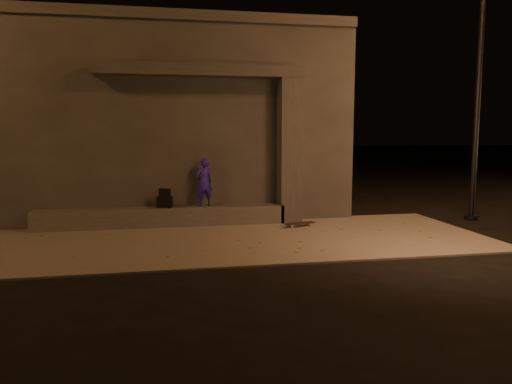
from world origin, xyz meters
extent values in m
plane|color=black|center=(0.00, 0.00, 0.00)|extent=(120.00, 120.00, 0.00)
cube|color=slate|center=(0.00, 2.00, 0.02)|extent=(11.00, 4.40, 0.04)
cube|color=#393634|center=(-1.00, 6.50, 2.60)|extent=(9.00, 5.00, 5.20)
cube|color=#393634|center=(-1.00, 4.05, 5.10)|extent=(9.00, 0.30, 0.25)
cube|color=#494642|center=(-1.50, 3.75, 0.27)|extent=(6.00, 0.55, 0.45)
cube|color=#393634|center=(1.70, 3.75, 1.84)|extent=(0.55, 0.55, 3.60)
cube|color=#393634|center=(-0.50, 3.80, 3.78)|extent=(5.00, 0.70, 0.28)
imported|color=#3019A4|center=(-0.47, 3.75, 1.09)|extent=(0.50, 0.39, 1.19)
cube|color=black|center=(-1.43, 3.75, 0.63)|extent=(0.39, 0.33, 0.28)
cube|color=black|center=(-1.43, 3.75, 0.87)|extent=(0.29, 0.15, 0.20)
cube|color=black|center=(1.77, 3.01, 0.12)|extent=(0.82, 0.41, 0.02)
cylinder|color=#B9854A|center=(2.00, 3.15, 0.07)|extent=(0.06, 0.05, 0.05)
cylinder|color=#B9854A|center=(2.04, 3.01, 0.07)|extent=(0.06, 0.05, 0.05)
cylinder|color=#B9854A|center=(1.49, 3.01, 0.07)|extent=(0.06, 0.05, 0.05)
cylinder|color=#B9854A|center=(1.53, 2.86, 0.07)|extent=(0.06, 0.05, 0.05)
cube|color=#99999E|center=(2.02, 3.08, 0.10)|extent=(0.09, 0.17, 0.02)
cube|color=#99999E|center=(1.51, 2.94, 0.10)|extent=(0.09, 0.17, 0.02)
cylinder|color=black|center=(6.55, 3.21, 3.75)|extent=(0.14, 0.14, 7.51)
cylinder|color=black|center=(6.55, 3.21, 0.05)|extent=(0.36, 0.36, 0.10)
camera|label=1|loc=(-1.59, -8.45, 2.38)|focal=35.00mm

